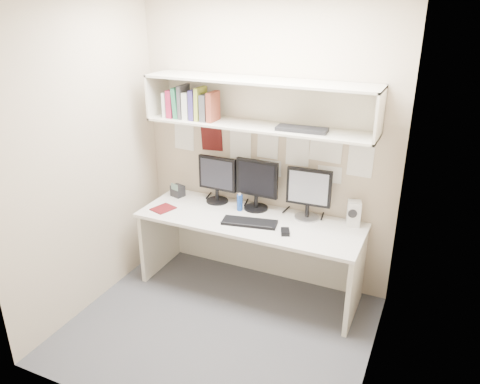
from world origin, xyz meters
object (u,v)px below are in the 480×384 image
at_px(monitor_right, 309,192).
at_px(keyboard, 249,222).
at_px(monitor_center, 257,183).
at_px(desk_phone, 178,191).
at_px(monitor_left, 217,177).
at_px(desk, 250,254).
at_px(maroon_notebook, 163,209).
at_px(speaker, 354,213).

bearing_deg(monitor_right, keyboard, -145.35).
height_order(monitor_center, desk_phone, monitor_center).
bearing_deg(keyboard, monitor_left, 134.99).
bearing_deg(monitor_left, monitor_center, 1.97).
xyz_separation_m(desk, monitor_center, (-0.03, 0.22, 0.62)).
xyz_separation_m(monitor_center, maroon_notebook, (-0.78, -0.37, -0.25)).
bearing_deg(monitor_center, maroon_notebook, -152.18).
relative_size(keyboard, maroon_notebook, 2.38).
height_order(desk, keyboard, keyboard).
bearing_deg(maroon_notebook, monitor_left, 62.16).
height_order(monitor_center, monitor_right, monitor_center).
bearing_deg(monitor_center, keyboard, -75.71).
height_order(desk, monitor_center, monitor_center).
height_order(monitor_left, desk_phone, monitor_left).
relative_size(keyboard, desk_phone, 3.28).
bearing_deg(monitor_right, desk, -157.15).
relative_size(monitor_right, speaker, 2.08).
bearing_deg(desk, monitor_center, 97.93).
bearing_deg(keyboard, speaker, 12.05).
relative_size(speaker, desk_phone, 1.53).
distance_m(monitor_right, speaker, 0.42).
relative_size(desk, maroon_notebook, 10.08).
distance_m(monitor_center, maroon_notebook, 0.90).
bearing_deg(monitor_left, monitor_right, 1.98).
distance_m(monitor_left, keyboard, 0.62).
relative_size(monitor_center, monitor_right, 1.03).
bearing_deg(monitor_center, desk, -79.80).
bearing_deg(speaker, desk, -178.83).
bearing_deg(speaker, desk_phone, 167.76).
height_order(monitor_left, monitor_center, monitor_center).
relative_size(monitor_center, maroon_notebook, 2.37).
bearing_deg(desk_phone, maroon_notebook, -65.59).
bearing_deg(speaker, keyboard, -171.85).
bearing_deg(desk_phone, monitor_left, 24.16).
relative_size(desk, desk_phone, 13.89).
bearing_deg(maroon_notebook, speaker, 30.81).
xyz_separation_m(monitor_right, speaker, (0.40, 0.02, -0.14)).
distance_m(monitor_left, monitor_center, 0.40).
xyz_separation_m(maroon_notebook, desk_phone, (-0.04, 0.32, 0.05)).
bearing_deg(desk_phone, keyboard, 0.42).
distance_m(monitor_right, keyboard, 0.58).
xyz_separation_m(desk, speaker, (0.86, 0.24, 0.47)).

